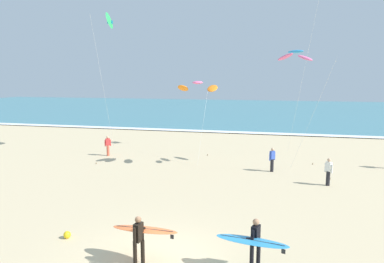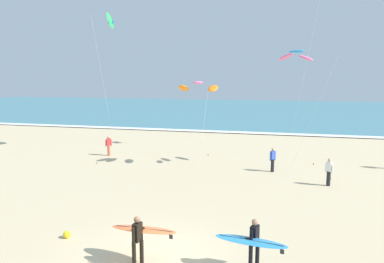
{
  "view_description": "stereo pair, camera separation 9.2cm",
  "coord_description": "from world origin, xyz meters",
  "px_view_note": "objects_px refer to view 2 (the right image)",
  "views": [
    {
      "loc": [
        3.78,
        -10.32,
        6.04
      ],
      "look_at": [
        -0.35,
        6.44,
        3.43
      ],
      "focal_mm": 32.82,
      "sensor_mm": 36.0,
      "label": 1
    },
    {
      "loc": [
        3.87,
        -10.3,
        6.04
      ],
      "look_at": [
        -0.35,
        6.44,
        3.43
      ],
      "focal_mm": 32.82,
      "sensor_mm": 36.0,
      "label": 2
    }
  ],
  "objects_px": {
    "surfer_trailing": "(252,241)",
    "kite_arc_cobalt_near": "(296,56)",
    "bystander_red_top": "(109,145)",
    "kite_delta_emerald_high": "(111,21)",
    "kite_arc_rose_mid": "(198,86)",
    "surfer_lead": "(140,234)",
    "beach_ball": "(67,234)",
    "bystander_blue_top": "(273,160)",
    "bystander_white_top": "(329,172)"
  },
  "relations": [
    {
      "from": "kite_delta_emerald_high",
      "to": "bystander_red_top",
      "type": "height_order",
      "value": "kite_delta_emerald_high"
    },
    {
      "from": "surfer_trailing",
      "to": "bystander_white_top",
      "type": "bearing_deg",
      "value": 71.05
    },
    {
      "from": "bystander_red_top",
      "to": "bystander_blue_top",
      "type": "relative_size",
      "value": 1.0
    },
    {
      "from": "bystander_red_top",
      "to": "bystander_blue_top",
      "type": "bearing_deg",
      "value": -8.12
    },
    {
      "from": "kite_arc_rose_mid",
      "to": "beach_ball",
      "type": "height_order",
      "value": "kite_arc_rose_mid"
    },
    {
      "from": "surfer_lead",
      "to": "bystander_blue_top",
      "type": "distance_m",
      "value": 13.47
    },
    {
      "from": "kite_arc_cobalt_near",
      "to": "bystander_red_top",
      "type": "bearing_deg",
      "value": 176.74
    },
    {
      "from": "kite_arc_cobalt_near",
      "to": "bystander_red_top",
      "type": "relative_size",
      "value": 4.94
    },
    {
      "from": "surfer_lead",
      "to": "bystander_red_top",
      "type": "xyz_separation_m",
      "value": [
        -8.76,
        14.69,
        -0.24
      ]
    },
    {
      "from": "kite_arc_cobalt_near",
      "to": "bystander_red_top",
      "type": "xyz_separation_m",
      "value": [
        -13.91,
        0.79,
        -6.68
      ]
    },
    {
      "from": "kite_arc_rose_mid",
      "to": "beach_ball",
      "type": "distance_m",
      "value": 13.25
    },
    {
      "from": "kite_delta_emerald_high",
      "to": "bystander_blue_top",
      "type": "height_order",
      "value": "kite_delta_emerald_high"
    },
    {
      "from": "surfer_trailing",
      "to": "kite_arc_cobalt_near",
      "type": "xyz_separation_m",
      "value": [
        1.57,
        13.55,
        6.44
      ]
    },
    {
      "from": "kite_arc_cobalt_near",
      "to": "beach_ball",
      "type": "distance_m",
      "value": 17.12
    },
    {
      "from": "surfer_trailing",
      "to": "bystander_red_top",
      "type": "bearing_deg",
      "value": 130.69
    },
    {
      "from": "beach_ball",
      "to": "kite_arc_rose_mid",
      "type": "bearing_deg",
      "value": 78.71
    },
    {
      "from": "bystander_red_top",
      "to": "bystander_white_top",
      "type": "height_order",
      "value": "same"
    },
    {
      "from": "surfer_trailing",
      "to": "bystander_white_top",
      "type": "xyz_separation_m",
      "value": [
        3.5,
        10.2,
        -0.24
      ]
    },
    {
      "from": "bystander_red_top",
      "to": "surfer_lead",
      "type": "bearing_deg",
      "value": -59.19
    },
    {
      "from": "kite_delta_emerald_high",
      "to": "bystander_red_top",
      "type": "bearing_deg",
      "value": -81.43
    },
    {
      "from": "surfer_trailing",
      "to": "bystander_blue_top",
      "type": "distance_m",
      "value": 12.54
    },
    {
      "from": "kite_delta_emerald_high",
      "to": "kite_arc_rose_mid",
      "type": "bearing_deg",
      "value": -22.73
    },
    {
      "from": "surfer_lead",
      "to": "beach_ball",
      "type": "bearing_deg",
      "value": 163.03
    },
    {
      "from": "bystander_red_top",
      "to": "kite_arc_rose_mid",
      "type": "bearing_deg",
      "value": -12.9
    },
    {
      "from": "kite_arc_rose_mid",
      "to": "bystander_red_top",
      "type": "height_order",
      "value": "kite_arc_rose_mid"
    },
    {
      "from": "bystander_white_top",
      "to": "beach_ball",
      "type": "relative_size",
      "value": 5.68
    },
    {
      "from": "bystander_white_top",
      "to": "beach_ball",
      "type": "xyz_separation_m",
      "value": [
        -10.55,
        -9.49,
        -0.67
      ]
    },
    {
      "from": "surfer_trailing",
      "to": "beach_ball",
      "type": "distance_m",
      "value": 7.14
    },
    {
      "from": "kite_arc_cobalt_near",
      "to": "beach_ball",
      "type": "bearing_deg",
      "value": -123.88
    },
    {
      "from": "surfer_trailing",
      "to": "beach_ball",
      "type": "height_order",
      "value": "surfer_trailing"
    },
    {
      "from": "surfer_lead",
      "to": "bystander_blue_top",
      "type": "bearing_deg",
      "value": 73.1
    },
    {
      "from": "bystander_red_top",
      "to": "beach_ball",
      "type": "relative_size",
      "value": 5.68
    },
    {
      "from": "beach_ball",
      "to": "surfer_lead",
      "type": "bearing_deg",
      "value": -16.97
    },
    {
      "from": "surfer_trailing",
      "to": "bystander_blue_top",
      "type": "relative_size",
      "value": 1.54
    },
    {
      "from": "surfer_trailing",
      "to": "bystander_blue_top",
      "type": "height_order",
      "value": "surfer_trailing"
    },
    {
      "from": "surfer_lead",
      "to": "kite_arc_cobalt_near",
      "type": "xyz_separation_m",
      "value": [
        5.14,
        13.9,
        6.45
      ]
    },
    {
      "from": "bystander_white_top",
      "to": "bystander_red_top",
      "type": "bearing_deg",
      "value": 165.34
    },
    {
      "from": "bystander_blue_top",
      "to": "surfer_lead",
      "type": "bearing_deg",
      "value": -106.9
    },
    {
      "from": "bystander_blue_top",
      "to": "beach_ball",
      "type": "xyz_separation_m",
      "value": [
        -7.39,
        -11.82,
        -0.67
      ]
    },
    {
      "from": "kite_arc_cobalt_near",
      "to": "bystander_white_top",
      "type": "xyz_separation_m",
      "value": [
        1.93,
        -3.35,
        -6.68
      ]
    },
    {
      "from": "surfer_trailing",
      "to": "kite_arc_rose_mid",
      "type": "relative_size",
      "value": 0.42
    },
    {
      "from": "surfer_lead",
      "to": "bystander_red_top",
      "type": "distance_m",
      "value": 17.11
    },
    {
      "from": "surfer_lead",
      "to": "kite_arc_cobalt_near",
      "type": "height_order",
      "value": "kite_arc_cobalt_near"
    },
    {
      "from": "kite_arc_rose_mid",
      "to": "bystander_red_top",
      "type": "xyz_separation_m",
      "value": [
        -7.66,
        1.75,
        -4.71
      ]
    },
    {
      "from": "kite_delta_emerald_high",
      "to": "bystander_blue_top",
      "type": "relative_size",
      "value": 7.07
    },
    {
      "from": "surfer_trailing",
      "to": "kite_arc_cobalt_near",
      "type": "bearing_deg",
      "value": 83.38
    },
    {
      "from": "kite_arc_cobalt_near",
      "to": "kite_arc_rose_mid",
      "type": "relative_size",
      "value": 1.34
    },
    {
      "from": "surfer_lead",
      "to": "kite_arc_rose_mid",
      "type": "height_order",
      "value": "kite_arc_rose_mid"
    },
    {
      "from": "kite_arc_cobalt_near",
      "to": "kite_arc_rose_mid",
      "type": "height_order",
      "value": "kite_arc_cobalt_near"
    },
    {
      "from": "kite_arc_cobalt_near",
      "to": "bystander_blue_top",
      "type": "relative_size",
      "value": 4.94
    }
  ]
}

